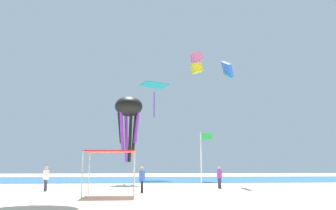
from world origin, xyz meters
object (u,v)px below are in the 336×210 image
Objects in this scene: person_leftmost at (219,176)px; kite_octopus_black at (129,110)px; person_central at (46,177)px; kite_parafoil_blue at (227,69)px; kite_diamond_teal at (154,87)px; banner_flag at (203,159)px; kite_box_pink at (196,63)px; person_rightmost at (142,177)px; canopy_tent at (111,153)px.

kite_octopus_black is (-7.09, 6.79, 5.93)m from person_leftmost.
person_central is at bearing -94.77° from person_leftmost.
kite_parafoil_blue is 14.35m from kite_diamond_teal.
banner_flag is 28.15m from kite_diamond_teal.
kite_parafoil_blue is 1.48× the size of kite_box_pink.
canopy_tent is at bearing 140.67° from person_rightmost.
person_rightmost is at bearing 117.56° from banner_flag.
kite_diamond_teal reaches higher than banner_flag.
person_central is at bearing 141.41° from banner_flag.
kite_parafoil_blue is (14.19, 6.07, 9.39)m from person_central.
person_rightmost is at bearing 111.86° from kite_octopus_black.
person_rightmost is 0.40× the size of kite_parafoil_blue.
kite_parafoil_blue is 0.65× the size of kite_octopus_black.
kite_parafoil_blue reaches higher than person_leftmost.
person_rightmost is 24.14m from kite_box_pink.
person_leftmost is at bearing 97.74° from person_central.
kite_parafoil_blue is at bearing 112.36° from person_central.
kite_parafoil_blue reaches higher than canopy_tent.
banner_flag is 0.83× the size of kite_parafoil_blue.
kite_diamond_teal is (1.61, 20.87, 10.44)m from person_rightmost.
kite_box_pink is (13.15, 17.22, 13.18)m from person_central.
kite_box_pink reaches higher than canopy_tent.
person_central is 18.07m from kite_parafoil_blue.
kite_octopus_black reaches higher than person_rightmost.
kite_octopus_black reaches higher than banner_flag.
person_rightmost reaches higher than person_leftmost.
canopy_tent is 3.46m from person_rightmost.
banner_flag is (9.40, -7.50, 1.07)m from person_central.
person_central is at bearing -41.51° from kite_diamond_teal.
canopy_tent is at bearing 102.54° from kite_octopus_black.
canopy_tent is at bearing 45.54° from person_central.
kite_box_pink is at bearing 81.38° from banner_flag.
kite_box_pink is at bearing -23.07° from person_rightmost.
person_central is 0.60× the size of kite_box_pink.
kite_box_pink reaches higher than banner_flag.
canopy_tent reaches higher than person_central.
kite_box_pink is at bearing -117.54° from kite_octopus_black.
kite_octopus_black is (5.23, 8.64, 5.92)m from person_central.
kite_octopus_black reaches higher than person_central.
banner_flag is at bearing -30.58° from person_leftmost.
person_leftmost is at bearing -4.61° from kite_diamond_teal.
kite_box_pink is at bearing 163.58° from person_leftmost.
person_leftmost is at bearing 39.20° from canopy_tent.
person_leftmost is at bearing -61.38° from person_rightmost.
kite_diamond_teal reaches higher than canopy_tent.
banner_flag is 27.79m from kite_box_pink.
kite_octopus_black is at bearing -147.09° from person_leftmost.
banner_flag is 0.54× the size of kite_octopus_black.
kite_diamond_teal is at bearing 81.64° from canopy_tent.
kite_parafoil_blue is at bearing 6.83° from kite_diamond_teal.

